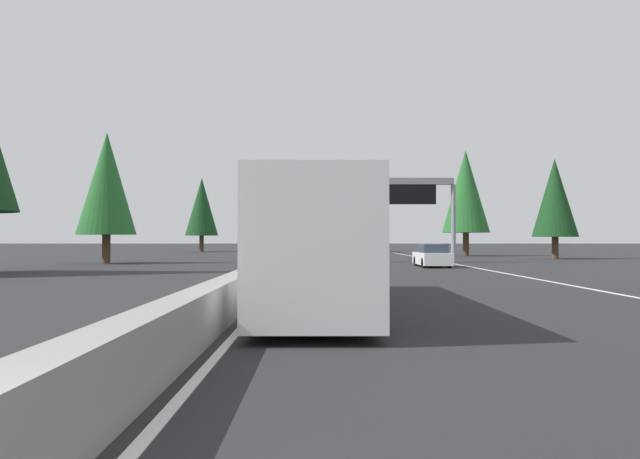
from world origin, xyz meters
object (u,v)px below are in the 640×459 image
(box_truck_near_center, at_px, (371,240))
(conifer_right_near, at_px, (555,198))
(conifer_right_mid, at_px, (466,191))
(conifer_left_near, at_px, (107,184))
(sign_gantry_overhead, at_px, (374,195))
(bus_mid_center, at_px, (315,242))
(sedan_far_right, at_px, (432,256))
(sedan_far_center, at_px, (318,244))
(minivan_near_right, at_px, (356,243))
(pickup_far_left, at_px, (337,243))
(sedan_mid_right, at_px, (346,247))
(bus_mid_left, at_px, (352,239))
(conifer_left_mid, at_px, (202,207))

(box_truck_near_center, relative_size, conifer_right_near, 0.94)
(conifer_right_mid, bearing_deg, conifer_right_near, -147.83)
(conifer_left_near, bearing_deg, sign_gantry_overhead, -86.20)
(bus_mid_center, height_order, sedan_far_right, bus_mid_center)
(sign_gantry_overhead, distance_m, sedan_far_center, 71.56)
(sign_gantry_overhead, distance_m, minivan_near_right, 64.32)
(conifer_right_near, bearing_deg, bus_mid_center, 148.95)
(box_truck_near_center, relative_size, conifer_right_mid, 0.75)
(conifer_right_mid, bearing_deg, conifer_left_near, 120.40)
(sedan_far_center, xyz_separation_m, conifer_right_near, (-63.33, -21.36, 4.81))
(bus_mid_center, height_order, pickup_far_left, bus_mid_center)
(sedan_far_center, bearing_deg, conifer_left_near, 167.99)
(conifer_right_mid, height_order, conifer_left_near, conifer_right_mid)
(sedan_mid_right, xyz_separation_m, conifer_right_mid, (-16.73, -11.85, 6.16))
(sedan_far_center, bearing_deg, conifer_right_near, -161.36)
(sedan_far_right, bearing_deg, bus_mid_left, 0.03)
(sedan_mid_right, height_order, box_truck_near_center, box_truck_near_center)
(sedan_mid_right, bearing_deg, sedan_far_right, -174.87)
(minivan_near_right, xyz_separation_m, conifer_left_mid, (-27.95, 23.53, 5.35))
(conifer_left_near, height_order, conifer_left_mid, conifer_left_mid)
(sedan_far_right, relative_size, pickup_far_left, 0.79)
(pickup_far_left, distance_m, conifer_left_near, 74.59)
(sedan_far_center, bearing_deg, box_truck_near_center, -168.47)
(conifer_right_mid, bearing_deg, sign_gantry_overhead, 146.18)
(sedan_far_right, relative_size, sedan_mid_right, 1.00)
(pickup_far_left, relative_size, sedan_far_center, 1.27)
(sedan_far_center, distance_m, bus_mid_left, 10.65)
(bus_mid_center, relative_size, sedan_far_right, 2.61)
(minivan_near_right, distance_m, bus_mid_left, 14.80)
(pickup_far_left, bearing_deg, bus_mid_left, -23.41)
(minivan_near_right, distance_m, sedan_far_center, 10.21)
(sedan_mid_right, xyz_separation_m, sedan_far_center, (37.61, 3.85, 0.00))
(pickup_far_left, bearing_deg, sedan_far_center, 79.48)
(sedan_far_center, bearing_deg, sedan_mid_right, -174.15)
(box_truck_near_center, bearing_deg, conifer_right_near, -152.92)
(sign_gantry_overhead, height_order, minivan_near_right, sign_gantry_overhead)
(sedan_far_center, distance_m, conifer_left_mid, 39.12)
(sedan_far_right, distance_m, conifer_right_near, 20.44)
(minivan_near_right, relative_size, conifer_left_near, 0.52)
(conifer_left_mid, bearing_deg, bus_mid_left, -28.98)
(bus_mid_center, xyz_separation_m, conifer_left_near, (26.18, 15.47, 4.14))
(bus_mid_center, relative_size, conifer_left_mid, 1.11)
(box_truck_near_center, xyz_separation_m, sedan_far_center, (35.84, 7.31, -0.93))
(conifer_right_mid, distance_m, conifer_left_mid, 37.30)
(box_truck_near_center, distance_m, pickup_far_left, 35.32)
(sign_gantry_overhead, distance_m, conifer_right_mid, 20.49)
(sedan_mid_right, bearing_deg, minivan_near_right, -6.38)
(minivan_near_right, xyz_separation_m, sedan_far_center, (7.18, 7.26, -0.27))
(sedan_far_center, relative_size, bus_mid_left, 0.38)
(sedan_mid_right, xyz_separation_m, bus_mid_left, (45.21, -3.54, 1.03))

